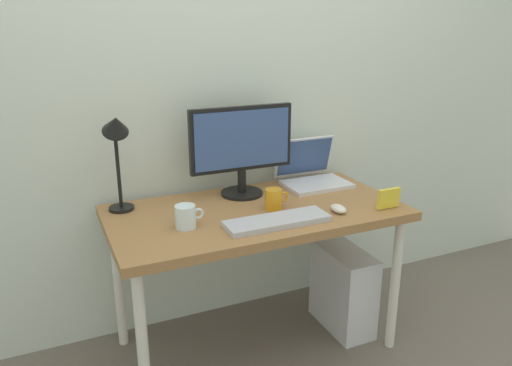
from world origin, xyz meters
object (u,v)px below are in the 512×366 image
object	(u,v)px
photo_frame	(389,198)
glass_cup	(186,217)
desk_lamp	(117,140)
keyboard	(277,221)
laptop	(311,172)
coffee_mug	(274,199)
mouse	(338,209)
monitor	(242,145)
computer_tower	(343,289)
desk	(256,222)

from	to	relation	value
photo_frame	glass_cup	bearing A→B (deg)	169.83
desk_lamp	keyboard	world-z (taller)	desk_lamp
laptop	coffee_mug	world-z (taller)	laptop
keyboard	mouse	world-z (taller)	mouse
photo_frame	monitor	bearing A→B (deg)	139.90
desk_lamp	computer_tower	size ratio (longest dim) A/B	1.08
desk_lamp	computer_tower	xyz separation A→B (m)	(1.01, -0.24, -0.81)
keyboard	glass_cup	bearing A→B (deg)	162.09
mouse	computer_tower	bearing A→B (deg)	43.70
monitor	glass_cup	size ratio (longest dim) A/B	4.22
desk	mouse	size ratio (longest dim) A/B	14.35
desk	monitor	size ratio (longest dim) A/B	2.58
glass_cup	computer_tower	world-z (taller)	glass_cup
computer_tower	photo_frame	bearing A→B (deg)	-70.90
glass_cup	photo_frame	xyz separation A→B (m)	(0.88, -0.16, 0.00)
glass_cup	monitor	bearing A→B (deg)	37.83
laptop	keyboard	world-z (taller)	laptop
laptop	glass_cup	bearing A→B (deg)	-158.35
monitor	glass_cup	xyz separation A→B (m)	(-0.36, -0.28, -0.19)
mouse	glass_cup	bearing A→B (deg)	170.68
coffee_mug	glass_cup	xyz separation A→B (m)	(-0.41, -0.05, 0.00)
desk	glass_cup	xyz separation A→B (m)	(-0.34, -0.08, 0.11)
keyboard	mouse	bearing A→B (deg)	1.29
keyboard	monitor	bearing A→B (deg)	88.85
coffee_mug	mouse	bearing A→B (deg)	-32.80
mouse	coffee_mug	size ratio (longest dim) A/B	0.82
desk_lamp	coffee_mug	xyz separation A→B (m)	(0.62, -0.23, -0.27)
coffee_mug	glass_cup	size ratio (longest dim) A/B	0.92
desk_lamp	photo_frame	bearing A→B (deg)	-22.03
mouse	coffee_mug	distance (m)	0.28
desk	mouse	xyz separation A→B (m)	(0.31, -0.19, 0.08)
laptop	keyboard	bearing A→B (deg)	-134.03
mouse	coffee_mug	xyz separation A→B (m)	(-0.24, 0.15, 0.03)
desk_lamp	photo_frame	world-z (taller)	desk_lamp
desk	glass_cup	distance (m)	0.37
desk	laptop	distance (m)	0.48
monitor	laptop	distance (m)	0.43
coffee_mug	glass_cup	distance (m)	0.42
computer_tower	mouse	bearing A→B (deg)	-136.30
coffee_mug	computer_tower	world-z (taller)	coffee_mug
desk_lamp	mouse	distance (m)	0.99
monitor	computer_tower	distance (m)	0.89
mouse	coffee_mug	world-z (taller)	coffee_mug
coffee_mug	desk_lamp	bearing A→B (deg)	159.23
desk	laptop	xyz separation A→B (m)	(0.41, 0.22, 0.12)
desk_lamp	keyboard	distance (m)	0.75
desk	monitor	bearing A→B (deg)	85.31
desk	keyboard	bearing A→B (deg)	-87.46
desk_lamp	glass_cup	xyz separation A→B (m)	(0.20, -0.28, -0.27)
photo_frame	computer_tower	world-z (taller)	photo_frame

